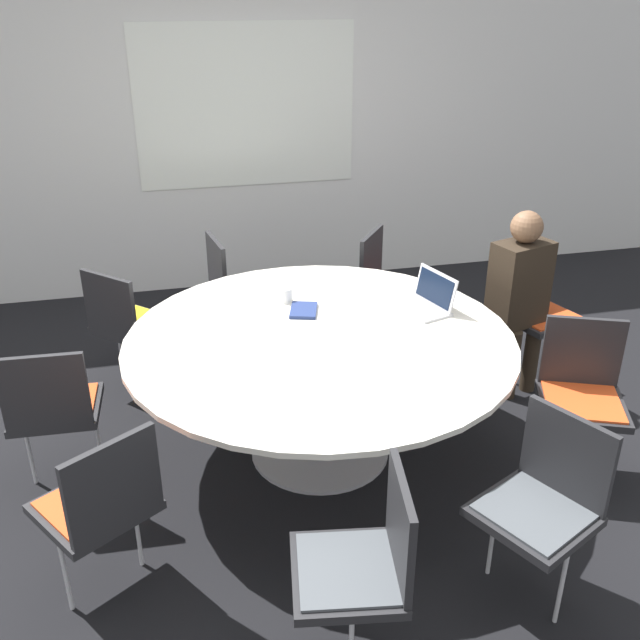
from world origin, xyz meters
TOP-DOWN VIEW (x-y plane):
  - ground_plane at (0.00, 0.00)m, footprint 16.00×16.00m
  - wall_back at (0.00, 2.68)m, footprint 8.00×0.07m
  - conference_table at (0.00, 0.00)m, footprint 2.11×2.11m
  - chair_0 at (1.61, 0.57)m, footprint 0.54×0.53m
  - chair_1 at (0.77, 1.17)m, footprint 0.60×0.60m
  - chair_2 at (-0.30, 1.37)m, footprint 0.49×0.50m
  - chair_3 at (-1.04, 0.94)m, footprint 0.61×0.61m
  - chair_4 at (-1.41, -0.00)m, footprint 0.46×0.44m
  - chair_5 at (-1.14, -0.83)m, footprint 0.60×0.59m
  - chair_6 at (-0.15, -1.40)m, footprint 0.48×0.50m
  - chair_7 at (0.69, -1.23)m, footprint 0.57×0.58m
  - chair_8 at (1.33, -0.47)m, footprint 0.57×0.56m
  - person_0 at (1.40, 0.42)m, footprint 0.41×0.33m
  - laptop at (0.69, 0.21)m, footprint 0.31×0.38m
  - spiral_notebook at (-0.02, 0.33)m, footprint 0.20×0.24m
  - coffee_cup at (-0.09, 0.50)m, footprint 0.08×0.08m
  - handbag at (-0.69, 1.50)m, footprint 0.36×0.16m

SIDE VIEW (x-z plane):
  - ground_plane at x=0.00m, z-range 0.00..0.00m
  - handbag at x=-0.69m, z-range 0.00..0.28m
  - chair_0 at x=1.61m, z-range 0.09..0.97m
  - chair_1 at x=0.77m, z-range 0.09..0.97m
  - chair_2 at x=-0.30m, z-range 0.09..0.97m
  - chair_3 at x=-1.04m, z-range 0.09..0.97m
  - chair_4 at x=-1.41m, z-range 0.09..0.97m
  - chair_5 at x=-1.14m, z-range 0.09..0.97m
  - chair_6 at x=-0.15m, z-range 0.09..0.97m
  - chair_7 at x=0.69m, z-range 0.09..0.97m
  - chair_8 at x=1.33m, z-range 0.09..0.97m
  - conference_table at x=0.00m, z-range 0.28..1.03m
  - person_0 at x=1.40m, z-range 0.11..1.33m
  - spiral_notebook at x=-0.02m, z-range 0.75..0.77m
  - coffee_cup at x=-0.09m, z-range 0.75..0.84m
  - laptop at x=0.69m, z-range 0.70..0.92m
  - wall_back at x=0.00m, z-range 0.00..2.70m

